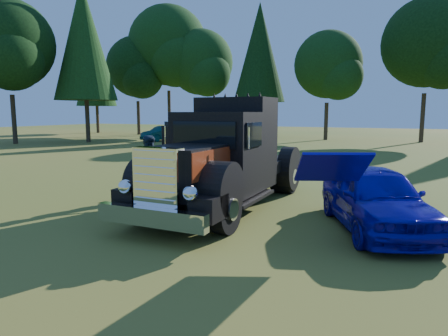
% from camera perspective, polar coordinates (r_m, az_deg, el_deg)
% --- Properties ---
extents(ground, '(120.00, 120.00, 0.00)m').
position_cam_1_polar(ground, '(9.17, 2.77, -8.48)').
color(ground, '#32581A').
rests_on(ground, ground).
extents(treeline, '(72.10, 24.77, 14.34)m').
position_cam_1_polar(treeline, '(37.66, 11.24, 16.18)').
color(treeline, '#2D2116').
rests_on(treeline, ground).
extents(diamond_t_truck, '(3.34, 7.16, 3.00)m').
position_cam_1_polar(diamond_t_truck, '(10.74, -0.15, 0.95)').
color(diamond_t_truck, black).
rests_on(diamond_t_truck, ground).
extents(hotrod_coupe, '(3.25, 4.53, 1.89)m').
position_cam_1_polar(hotrod_coupe, '(9.46, 20.78, -3.98)').
color(hotrod_coupe, '#072799').
rests_on(hotrod_coupe, ground).
extents(spectator_near, '(0.47, 0.68, 1.79)m').
position_cam_1_polar(spectator_near, '(11.90, -5.81, -0.26)').
color(spectator_near, '#1B1F40').
rests_on(spectator_near, ground).
extents(spectator_far, '(1.04, 1.14, 1.91)m').
position_cam_1_polar(spectator_far, '(12.16, -10.36, 0.11)').
color(spectator_far, '#1E2547').
rests_on(spectator_far, ground).
extents(distant_teal_car, '(2.44, 4.25, 1.33)m').
position_cam_1_polar(distant_teal_car, '(36.26, -8.79, 4.90)').
color(distant_teal_car, '#0A3C41').
rests_on(distant_teal_car, ground).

